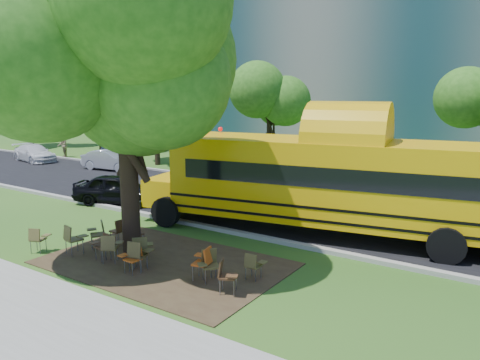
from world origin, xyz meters
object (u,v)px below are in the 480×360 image
Objects in this scene: school_bus at (342,182)px; bg_car_red at (207,169)px; bg_car_white at (34,153)px; black_car at (118,189)px; chair_2 at (110,246)px; chair_8 at (119,228)px; chair_4 at (138,253)px; pedestrian_a at (105,146)px; chair_6 at (204,260)px; chair_7 at (226,273)px; chair_9 at (99,232)px; pedestrian_b at (62,145)px; chair_10 at (134,230)px; chair_1 at (72,237)px; chair_0 at (38,237)px; main_tree at (124,76)px; chair_3 at (104,244)px; chair_13 at (253,264)px; chair_12 at (209,262)px; chair_11 at (141,248)px; chair_5 at (133,256)px; bg_car_silver at (112,160)px.

bg_car_red is (-10.15, 5.65, -1.28)m from school_bus.
black_car is at bearing -100.75° from bg_car_white.
chair_2 reaches higher than chair_8.
pedestrian_a is (-18.31, 14.55, 0.36)m from chair_4.
chair_6 is 24.58m from pedestrian_a.
chair_7 is at bearing -108.99° from pedestrian_a.
pedestrian_a is (-15.79, 13.80, 0.37)m from chair_9.
chair_6 is at bearing 14.43° from pedestrian_b.
chair_10 is 0.22× the size of black_car.
chair_1 is 1.53m from chair_2.
pedestrian_a is at bearing -25.49° from bg_car_white.
chair_0 is 0.87× the size of chair_6.
pedestrian_b is (-19.93, 11.99, -4.49)m from main_tree.
chair_3 is at bearing -177.53° from chair_9.
school_bus is 8.95m from chair_1.
chair_0 is 7.01m from chair_13.
chair_12 is (2.06, 0.57, -0.02)m from chair_4.
chair_1 is at bearing -166.76° from black_car.
chair_4 reaches higher than chair_12.
chair_9 reaches higher than chair_2.
chair_2 is 7.52m from black_car.
chair_11 is (2.12, -1.09, 0.05)m from chair_8.
school_bus is 7.09m from chair_11.
bg_car_red is at bearing 25.80° from chair_8.
pedestrian_a is (-17.16, 14.52, 0.38)m from chair_2.
bg_car_white is at bearing -43.48° from pedestrian_b.
chair_4 reaches higher than chair_3.
chair_10 is (0.65, 0.07, 0.03)m from chair_8.
chair_12 is at bearing -12.13° from chair_0.
chair_1 is 1.23× the size of chair_13.
main_tree is 10.22× the size of chair_12.
school_bus is 15.64× the size of chair_7.
chair_3 is at bearing -114.10° from chair_7.
chair_7 is at bearing 106.05° from chair_12.
chair_0 is 0.86× the size of chair_1.
school_bus is 17.22× the size of chair_3.
pedestrian_b reaches higher than bg_car_white.
chair_7 reaches higher than chair_8.
chair_2 is 1.55m from chair_9.
bg_car_white is at bearing -24.50° from chair_5.
pedestrian_b is at bearing 39.38° from black_car.
bg_car_white reaches higher than chair_10.
bg_car_white reaches higher than chair_2.
black_car is at bearing 141.26° from main_tree.
bg_car_silver reaches higher than chair_2.
bg_car_red reaches higher than bg_car_white.
school_bus is 17.92m from bg_car_silver.
bg_car_white reaches higher than chair_0.
chair_2 is at bearing 152.71° from chair_11.
chair_11 is (-3.71, -5.88, -1.37)m from school_bus.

